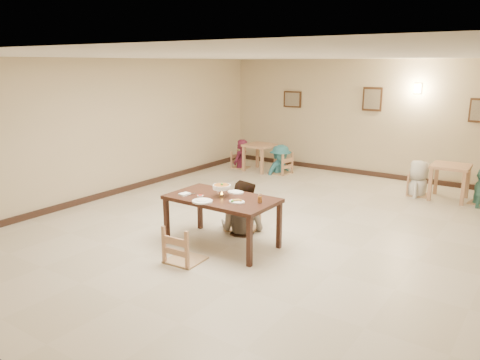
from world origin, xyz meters
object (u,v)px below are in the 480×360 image
Objects in this scene: main_diner at (242,180)px; bg_table_right at (450,171)px; chair_far at (243,201)px; main_table at (222,202)px; bg_diner_b at (281,145)px; bg_diner_c at (420,160)px; bg_chair_rl at (419,175)px; bg_diner_a at (241,139)px; chair_near at (185,227)px; curry_warmer at (222,187)px; bg_table_left at (260,149)px; drink_glass at (260,199)px; bg_chair_lr at (281,154)px; bg_chair_ll at (241,152)px.

bg_table_right is at bearing -125.37° from main_diner.
bg_table_right is at bearing 56.25° from chair_far.
chair_far is at bearing 100.03° from main_table.
bg_diner_c reaches higher than bg_diner_b.
bg_chair_rl reaches higher than bg_table_right.
bg_chair_rl is 4.89m from bg_diner_a.
main_diner is at bearing -92.85° from chair_near.
bg_diner_a reaches higher than curry_warmer.
bg_diner_b is (0.63, 0.05, 0.18)m from bg_table_left.
curry_warmer is 0.35× the size of bg_chair_rl.
bg_chair_rl is (1.93, 4.16, -0.47)m from main_diner.
main_diner is 1.16× the size of bg_diner_c.
drink_glass is 5.50m from bg_chair_lr.
bg_chair_ll is at bearing -95.93° from bg_diner_c.
main_diner is 4.93m from bg_table_right.
chair_far is at bearing 145.72° from bg_chair_rl.
main_table is 5.23m from bg_chair_rl.
chair_near is 1.37× the size of bg_table_left.
chair_near is at bearing -68.02° from bg_table_left.
bg_table_left is (-2.38, 4.92, -0.37)m from curry_warmer.
chair_far reaches higher than drink_glass.
bg_diner_c is (1.86, 4.85, -0.17)m from curry_warmer.
curry_warmer reaches higher than bg_table_right.
chair_near is 1.00× the size of bg_chair_lr.
chair_far is 1.13m from drink_glass.
bg_table_right is (2.61, 4.13, 0.10)m from chair_far.
bg_diner_a is at bearing 121.43° from main_table.
bg_diner_c is (3.61, -0.12, 0.26)m from bg_chair_lr.
chair_far is at bearing 28.81° from bg_chair_lr.
bg_chair_ll is 4.88m from bg_diner_c.
bg_chair_ll reaches higher than bg_table_right.
chair_far is at bearing -145.12° from bg_diner_b.
main_table is 5.22m from bg_diner_c.
drink_glass is at bearing -110.43° from bg_table_right.
bg_table_left is 0.50× the size of bg_diner_c.
bg_chair_ll is 0.55× the size of bg_diner_a.
bg_table_left is at bearing -78.12° from bg_chair_lr.
bg_chair_ll is at bearing -178.95° from bg_table_left.
bg_chair_rl is (1.91, 5.70, -0.08)m from chair_near.
bg_diner_c is at bearing -118.85° from main_diner.
bg_chair_lr is at bearing 86.27° from bg_diner_a.
bg_table_left is (-3.07, 4.87, -0.27)m from drink_glass.
bg_diner_b reaches higher than bg_chair_rl.
bg_chair_rl reaches higher than bg_chair_ll.
main_diner reaches higher than bg_table_left.
bg_chair_ll is 4.87m from bg_chair_rl.
main_diner is 0.70m from curry_warmer.
drink_glass is at bearing -18.92° from bg_diner_c.
bg_diner_c is (1.83, 4.89, 0.06)m from main_table.
chair_far is 5.06m from bg_diner_a.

